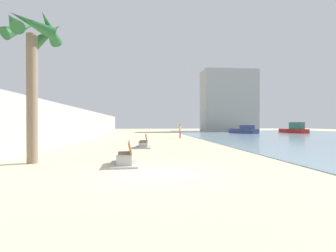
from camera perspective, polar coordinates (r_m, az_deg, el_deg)
ground_plane at (r=26.61m, az=-4.79°, el=-3.22°), size 120.00×120.00×0.00m
seawall at (r=27.48m, az=-20.63°, el=0.38°), size 0.80×64.00×3.37m
palm_tree at (r=12.70m, az=-28.91°, el=15.36°), size 2.62×2.74×6.74m
bench_near at (r=10.61m, az=-9.92°, el=-7.63°), size 1.21×2.15×0.98m
bench_far at (r=18.05m, az=-5.67°, el=-4.26°), size 1.18×2.14×0.98m
person_walking at (r=29.38m, az=2.83°, el=-0.94°), size 0.29×0.49×1.69m
boat_outer at (r=45.95m, az=17.24°, el=-0.93°), size 3.63×5.98×1.47m
boat_mid_bay at (r=51.60m, az=27.27°, el=-0.63°), size 1.95×6.76×2.00m
harbor_building at (r=58.12m, az=13.86°, el=5.62°), size 12.00×6.00×13.83m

